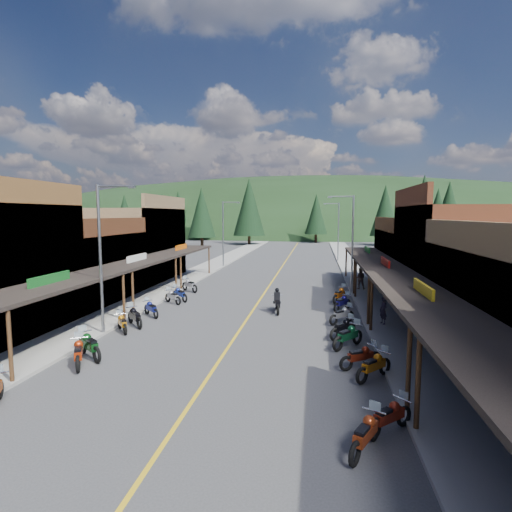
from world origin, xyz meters
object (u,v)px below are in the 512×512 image
at_px(pine_1, 201,211).
at_px(bike_east_6, 343,327).
at_px(bike_west_5, 122,322).
at_px(bike_west_7, 151,308).
at_px(pine_4, 385,210).
at_px(bike_east_1, 366,433).
at_px(shop_east_2, 468,260).
at_px(bike_east_3, 374,365).
at_px(shop_west_3, 131,244).
at_px(pine_0, 125,214).
at_px(bike_west_4, 89,344).
at_px(pine_11, 423,209).
at_px(bike_east_2, 389,415).
at_px(pine_5, 449,207).
at_px(bike_east_4, 361,356).
at_px(bike_west_3, 79,352).
at_px(streetlight_1, 224,231).
at_px(bike_east_7, 342,314).
at_px(bike_west_8, 173,296).
at_px(pedestrian_east_b, 360,278).
at_px(pine_2, 249,207).
at_px(bike_west_6, 135,316).
at_px(pine_8, 163,217).
at_px(rider_on_bike, 277,302).
at_px(streetlight_3, 337,229).
at_px(bike_east_9, 340,294).
at_px(pine_9, 437,215).
at_px(bike_east_8, 342,302).
at_px(shop_east_3, 426,259).
at_px(bike_east_5, 348,335).
at_px(streetlight_2, 351,239).
at_px(bike_west_10, 190,284).
at_px(bike_west_9, 180,293).
at_px(shop_west_2, 74,267).
at_px(pine_3, 316,214).
at_px(streetlight_0, 103,253).
at_px(pedestrian_east_a, 383,310).

height_order(pine_1, bike_east_6, pine_1).
relative_size(bike_west_5, bike_west_7, 0.96).
distance_m(pine_4, bike_east_1, 76.18).
bearing_deg(shop_east_2, bike_east_3, -122.34).
bearing_deg(shop_west_3, pine_0, 117.34).
distance_m(bike_west_4, bike_east_3, 12.34).
xyz_separation_m(pine_11, bike_east_2, (-13.60, -51.74, -6.63)).
xyz_separation_m(pine_5, bike_east_4, (-27.91, -80.78, -7.42)).
xyz_separation_m(bike_west_3, bike_east_6, (11.41, 5.66, -0.06)).
bearing_deg(pine_1, bike_west_7, -76.04).
bearing_deg(bike_west_3, bike_east_4, -22.84).
bearing_deg(pine_1, bike_west_5, -76.80).
bearing_deg(pine_0, bike_east_4, -56.93).
xyz_separation_m(streetlight_1, bike_east_7, (12.69, -23.80, -3.88)).
bearing_deg(streetlight_1, bike_west_8, -87.50).
distance_m(bike_east_6, pedestrian_east_b, 13.67).
bearing_deg(pine_2, bike_west_6, -86.46).
relative_size(pine_0, pine_8, 1.10).
height_order(bike_east_3, rider_on_bike, rider_on_bike).
bearing_deg(streetlight_3, bike_east_6, -92.19).
distance_m(pine_4, rider_on_bike, 62.24).
xyz_separation_m(bike_east_1, bike_east_9, (0.35, 18.78, 0.06)).
height_order(pine_9, bike_east_7, pine_9).
bearing_deg(bike_west_4, pine_11, 9.41).
bearing_deg(pine_11, bike_east_8, -111.01).
distance_m(pine_8, bike_east_1, 61.65).
xyz_separation_m(shop_east_3, pine_11, (6.25, 26.70, 4.65)).
bearing_deg(bike_east_5, streetlight_2, 124.65).
relative_size(bike_west_4, bike_west_10, 1.07).
bearing_deg(bike_west_9, bike_west_4, -139.27).
bearing_deg(pine_2, shop_west_2, -93.81).
xyz_separation_m(streetlight_2, pine_3, (-2.95, 58.00, 2.02)).
height_order(bike_west_3, pedestrian_east_b, pedestrian_east_b).
relative_size(pine_2, pine_5, 1.00).
relative_size(streetlight_0, pedestrian_east_a, 5.05).
distance_m(pine_1, rider_on_bike, 74.58).
distance_m(pine_5, bike_west_6, 86.44).
height_order(streetlight_3, pine_9, pine_9).
relative_size(pine_0, bike_east_5, 4.88).
distance_m(bike_west_7, bike_west_10, 8.25).
bearing_deg(bike_east_9, pine_0, 154.45).
bearing_deg(shop_east_2, bike_east_9, 164.25).
bearing_deg(bike_east_5, pine_4, 118.96).
relative_size(bike_west_9, bike_east_8, 0.97).
bearing_deg(bike_west_10, streetlight_3, 10.58).
bearing_deg(bike_east_2, pedestrian_east_b, 134.27).
height_order(shop_west_2, bike_west_3, shop_west_2).
relative_size(bike_west_10, bike_east_9, 0.96).
distance_m(shop_east_3, streetlight_2, 7.80).
relative_size(pine_8, bike_west_4, 4.30).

